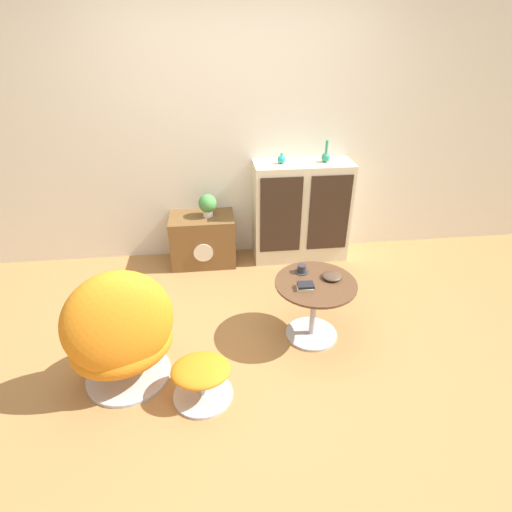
{
  "coord_description": "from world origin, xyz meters",
  "views": [
    {
      "loc": [
        -0.24,
        -2.12,
        2.1
      ],
      "look_at": [
        0.07,
        0.54,
        0.55
      ],
      "focal_mm": 28.0,
      "sensor_mm": 36.0,
      "label": 1
    }
  ],
  "objects_px": {
    "teacup": "(302,269)",
    "potted_plant": "(208,204)",
    "tv_console": "(203,240)",
    "vase_leftmost": "(281,159)",
    "book_stack": "(305,286)",
    "vase_inner_left": "(326,156)",
    "bowl": "(332,276)",
    "sideboard": "(301,212)",
    "egg_chair": "(121,335)",
    "ottoman": "(201,376)",
    "coffee_table": "(314,301)"
  },
  "relations": [
    {
      "from": "book_stack",
      "to": "bowl",
      "type": "height_order",
      "value": "book_stack"
    },
    {
      "from": "coffee_table",
      "to": "teacup",
      "type": "relative_size",
      "value": 5.72
    },
    {
      "from": "coffee_table",
      "to": "book_stack",
      "type": "bearing_deg",
      "value": -143.96
    },
    {
      "from": "coffee_table",
      "to": "bowl",
      "type": "bearing_deg",
      "value": 17.71
    },
    {
      "from": "tv_console",
      "to": "book_stack",
      "type": "height_order",
      "value": "book_stack"
    },
    {
      "from": "tv_console",
      "to": "vase_inner_left",
      "type": "relative_size",
      "value": 3.1
    },
    {
      "from": "potted_plant",
      "to": "egg_chair",
      "type": "bearing_deg",
      "value": -110.27
    },
    {
      "from": "vase_leftmost",
      "to": "bowl",
      "type": "bearing_deg",
      "value": -81.43
    },
    {
      "from": "sideboard",
      "to": "tv_console",
      "type": "relative_size",
      "value": 1.59
    },
    {
      "from": "egg_chair",
      "to": "potted_plant",
      "type": "bearing_deg",
      "value": 69.73
    },
    {
      "from": "vase_leftmost",
      "to": "potted_plant",
      "type": "distance_m",
      "value": 0.81
    },
    {
      "from": "ottoman",
      "to": "bowl",
      "type": "height_order",
      "value": "bowl"
    },
    {
      "from": "vase_inner_left",
      "to": "teacup",
      "type": "height_order",
      "value": "vase_inner_left"
    },
    {
      "from": "potted_plant",
      "to": "book_stack",
      "type": "distance_m",
      "value": 1.46
    },
    {
      "from": "egg_chair",
      "to": "ottoman",
      "type": "distance_m",
      "value": 0.57
    },
    {
      "from": "sideboard",
      "to": "book_stack",
      "type": "xyz_separation_m",
      "value": [
        -0.25,
        -1.31,
        0.02
      ]
    },
    {
      "from": "egg_chair",
      "to": "sideboard",
      "type": "bearing_deg",
      "value": 46.41
    },
    {
      "from": "ottoman",
      "to": "potted_plant",
      "type": "height_order",
      "value": "potted_plant"
    },
    {
      "from": "sideboard",
      "to": "bowl",
      "type": "distance_m",
      "value": 1.2
    },
    {
      "from": "potted_plant",
      "to": "teacup",
      "type": "bearing_deg",
      "value": -57.79
    },
    {
      "from": "sideboard",
      "to": "teacup",
      "type": "distance_m",
      "value": 1.12
    },
    {
      "from": "tv_console",
      "to": "coffee_table",
      "type": "height_order",
      "value": "tv_console"
    },
    {
      "from": "egg_chair",
      "to": "tv_console",
      "type": "bearing_deg",
      "value": 71.95
    },
    {
      "from": "tv_console",
      "to": "coffee_table",
      "type": "distance_m",
      "value": 1.48
    },
    {
      "from": "vase_inner_left",
      "to": "bowl",
      "type": "distance_m",
      "value": 1.34
    },
    {
      "from": "sideboard",
      "to": "ottoman",
      "type": "height_order",
      "value": "sideboard"
    },
    {
      "from": "vase_inner_left",
      "to": "teacup",
      "type": "bearing_deg",
      "value": -111.75
    },
    {
      "from": "coffee_table",
      "to": "potted_plant",
      "type": "bearing_deg",
      "value": 121.65
    },
    {
      "from": "sideboard",
      "to": "teacup",
      "type": "relative_size",
      "value": 9.51
    },
    {
      "from": "tv_console",
      "to": "potted_plant",
      "type": "xyz_separation_m",
      "value": [
        0.07,
        0.0,
        0.37
      ]
    },
    {
      "from": "teacup",
      "to": "bowl",
      "type": "distance_m",
      "value": 0.23
    },
    {
      "from": "teacup",
      "to": "potted_plant",
      "type": "bearing_deg",
      "value": 122.21
    },
    {
      "from": "vase_leftmost",
      "to": "bowl",
      "type": "xyz_separation_m",
      "value": [
        0.18,
        -1.2,
        -0.52
      ]
    },
    {
      "from": "tv_console",
      "to": "vase_leftmost",
      "type": "distance_m",
      "value": 1.1
    },
    {
      "from": "vase_leftmost",
      "to": "book_stack",
      "type": "bearing_deg",
      "value": -91.8
    },
    {
      "from": "potted_plant",
      "to": "bowl",
      "type": "bearing_deg",
      "value": -53.32
    },
    {
      "from": "book_stack",
      "to": "teacup",
      "type": "bearing_deg",
      "value": 84.56
    },
    {
      "from": "bowl",
      "to": "book_stack",
      "type": "bearing_deg",
      "value": -153.71
    },
    {
      "from": "tv_console",
      "to": "vase_leftmost",
      "type": "height_order",
      "value": "vase_leftmost"
    },
    {
      "from": "sideboard",
      "to": "bowl",
      "type": "xyz_separation_m",
      "value": [
        -0.03,
        -1.2,
        0.01
      ]
    },
    {
      "from": "vase_inner_left",
      "to": "bowl",
      "type": "xyz_separation_m",
      "value": [
        -0.24,
        -1.2,
        -0.53
      ]
    },
    {
      "from": "ottoman",
      "to": "coffee_table",
      "type": "height_order",
      "value": "coffee_table"
    },
    {
      "from": "vase_leftmost",
      "to": "book_stack",
      "type": "xyz_separation_m",
      "value": [
        -0.04,
        -1.32,
        -0.52
      ]
    },
    {
      "from": "tv_console",
      "to": "bowl",
      "type": "xyz_separation_m",
      "value": [
        0.95,
        -1.19,
        0.26
      ]
    },
    {
      "from": "potted_plant",
      "to": "bowl",
      "type": "relative_size",
      "value": 1.54
    },
    {
      "from": "vase_inner_left",
      "to": "book_stack",
      "type": "bearing_deg",
      "value": -109.25
    },
    {
      "from": "potted_plant",
      "to": "teacup",
      "type": "distance_m",
      "value": 1.28
    },
    {
      "from": "vase_leftmost",
      "to": "teacup",
      "type": "relative_size",
      "value": 0.93
    },
    {
      "from": "potted_plant",
      "to": "teacup",
      "type": "relative_size",
      "value": 2.12
    },
    {
      "from": "potted_plant",
      "to": "teacup",
      "type": "xyz_separation_m",
      "value": [
        0.68,
        -1.08,
        -0.11
      ]
    }
  ]
}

